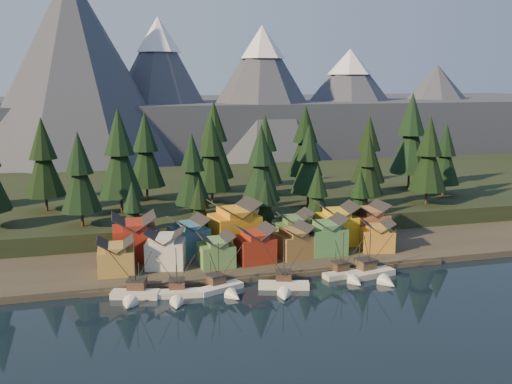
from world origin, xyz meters
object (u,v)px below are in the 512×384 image
object	(u,v)px
house_back_0	(134,236)
boat_3	(284,280)
house_back_1	(189,235)
boat_0	(134,287)
boat_5	(375,268)
boat_1	(177,289)
house_front_1	(165,247)
boat_2	(223,282)
boat_4	(347,269)
house_front_0	(116,255)

from	to	relation	value
house_back_0	boat_3	bearing A→B (deg)	-39.32
house_back_1	boat_0	bearing A→B (deg)	-138.33
house_back_0	boat_5	bearing A→B (deg)	-23.63
boat_3	boat_5	size ratio (longest dim) A/B	0.90
boat_3	boat_1	bearing A→B (deg)	-166.62
boat_5	house_back_0	xyz separation A→B (m)	(-48.92, 22.27, 4.58)
boat_3	house_back_1	bearing A→B (deg)	139.74
house_back_0	boat_0	bearing A→B (deg)	-93.38
boat_1	boat_3	xyz separation A→B (m)	(21.50, -1.14, 0.07)
house_front_1	house_back_0	size ratio (longest dim) A/B	0.94
boat_1	boat_0	bearing A→B (deg)	175.93
boat_2	boat_3	xyz separation A→B (m)	(12.11, -1.97, -0.04)
boat_4	house_front_0	size ratio (longest dim) A/B	1.40
boat_0	boat_2	size ratio (longest dim) A/B	1.10
boat_4	house_back_1	distance (m)	37.26
house_back_1	house_front_0	bearing A→B (deg)	-166.52
boat_0	boat_3	xyz separation A→B (m)	(29.62, -2.88, -0.39)
boat_3	house_front_0	distance (m)	35.83
house_front_1	house_back_1	world-z (taller)	house_back_1
boat_2	boat_5	world-z (taller)	boat_5
house_back_0	house_front_1	bearing A→B (deg)	-48.03
boat_0	boat_4	size ratio (longest dim) A/B	1.10
boat_0	boat_5	world-z (taller)	boat_5
boat_0	house_front_0	size ratio (longest dim) A/B	1.55
house_front_1	boat_3	bearing A→B (deg)	-23.60
boat_1	house_back_0	distance (m)	24.04
boat_2	house_front_0	xyz separation A→B (m)	(-20.32, 12.87, 3.44)
boat_1	boat_4	xyz separation A→B (m)	(36.54, 1.82, 0.15)
boat_2	boat_5	size ratio (longest dim) A/B	0.86
boat_2	boat_4	world-z (taller)	boat_4
boat_4	house_back_0	distance (m)	48.10
boat_1	boat_3	size ratio (longest dim) A/B	0.98
boat_4	house_back_1	size ratio (longest dim) A/B	1.13
house_front_0	house_front_1	xyz separation A→B (m)	(10.54, 1.76, 0.45)
house_front_0	house_back_0	size ratio (longest dim) A/B	0.75
boat_1	boat_2	bearing A→B (deg)	13.04
boat_4	boat_1	bearing A→B (deg)	174.43
boat_0	house_back_0	bearing A→B (deg)	102.82
boat_4	house_front_0	xyz separation A→B (m)	(-47.46, 11.88, 3.39)
boat_2	house_back_1	size ratio (longest dim) A/B	1.13
boat_4	boat_5	bearing A→B (deg)	-23.18
house_back_1	house_back_0	bearing A→B (deg)	165.76
boat_0	boat_3	distance (m)	29.77
house_front_0	house_front_1	size ratio (longest dim) A/B	0.80
house_front_1	boat_1	bearing A→B (deg)	-75.01
house_front_1	house_back_0	world-z (taller)	house_back_0
house_back_0	house_back_1	world-z (taller)	house_back_0
boat_5	house_back_0	distance (m)	53.95
boat_5	house_front_1	distance (m)	45.47
house_back_0	boat_1	bearing A→B (deg)	-72.88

